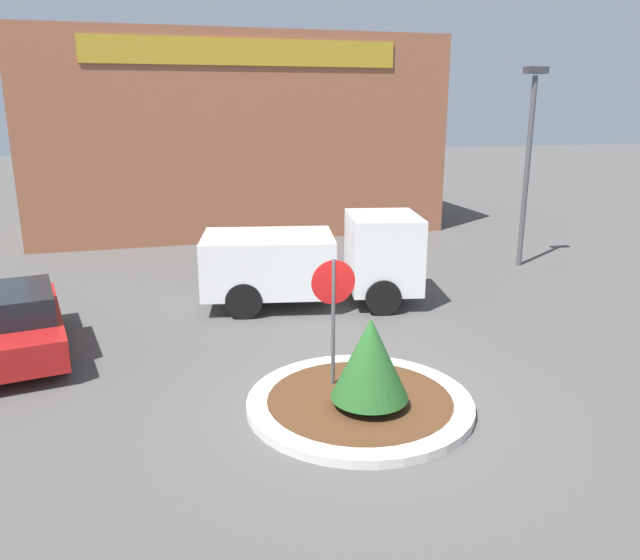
{
  "coord_description": "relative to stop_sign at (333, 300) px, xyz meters",
  "views": [
    {
      "loc": [
        -3.26,
        -9.11,
        4.98
      ],
      "look_at": [
        0.21,
        3.26,
        1.35
      ],
      "focal_mm": 35.0,
      "sensor_mm": 36.0,
      "label": 1
    }
  ],
  "objects": [
    {
      "name": "stop_sign",
      "position": [
        0.0,
        0.0,
        0.0
      ],
      "size": [
        0.78,
        0.07,
        2.45
      ],
      "color": "#4C4C51",
      "rests_on": "ground_plane"
    },
    {
      "name": "light_pole",
      "position": [
        8.4,
        7.13,
        1.85
      ],
      "size": [
        0.7,
        0.3,
        6.05
      ],
      "color": "#4C4C51",
      "rests_on": "ground_plane"
    },
    {
      "name": "island_shrub",
      "position": [
        0.34,
        -0.98,
        -0.72
      ],
      "size": [
        1.3,
        1.3,
        1.54
      ],
      "color": "brown",
      "rests_on": "traffic_island"
    },
    {
      "name": "parked_sedan_red",
      "position": [
        -5.81,
        3.33,
        -1.0
      ],
      "size": [
        2.59,
        4.49,
        1.44
      ],
      "rotation": [
        0.0,
        0.0,
        1.75
      ],
      "color": "#B21919",
      "rests_on": "ground_plane"
    },
    {
      "name": "utility_truck",
      "position": [
        1.06,
        5.09,
        -0.55
      ],
      "size": [
        5.78,
        3.26,
        2.29
      ],
      "rotation": [
        0.0,
        0.0,
        -0.2
      ],
      "color": "white",
      "rests_on": "ground_plane"
    },
    {
      "name": "storefront_building",
      "position": [
        0.7,
        16.01,
        2.05
      ],
      "size": [
        15.72,
        6.07,
        7.54
      ],
      "color": "#93563D",
      "rests_on": "ground_plane"
    },
    {
      "name": "traffic_island",
      "position": [
        0.27,
        -0.7,
        -1.64
      ],
      "size": [
        3.86,
        3.86,
        0.15
      ],
      "color": "beige",
      "rests_on": "ground_plane"
    },
    {
      "name": "ground_plane",
      "position": [
        0.27,
        -0.7,
        -1.72
      ],
      "size": [
        120.0,
        120.0,
        0.0
      ],
      "primitive_type": "plane",
      "color": "#514F4C"
    }
  ]
}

